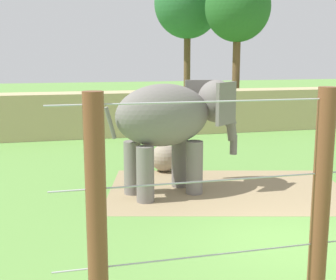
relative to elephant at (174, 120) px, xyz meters
name	(u,v)px	position (x,y,z in m)	size (l,w,h in m)	color
ground_plane	(286,240)	(1.41, -3.97, -2.09)	(120.00, 120.00, 0.00)	#609342
dirt_patch	(228,190)	(1.58, -0.20, -2.09)	(6.84, 4.49, 0.01)	#937F5B
embankment_wall	(150,113)	(1.41, 9.91, -1.04)	(36.00, 1.80, 2.12)	tan
elephant	(174,120)	(0.00, 0.00, 0.00)	(4.17, 2.27, 3.16)	slate
enrichment_ball	(164,158)	(0.31, 2.35, -1.63)	(0.93, 0.93, 0.93)	gray
feed_trough	(166,155)	(0.72, 3.86, -1.87)	(1.47, 0.75, 0.44)	slate
tree_far_left	(188,4)	(5.50, 17.30, 5.08)	(4.34, 4.34, 9.50)	brown
tree_left_of_centre	(238,8)	(7.16, 12.85, 4.42)	(3.74, 3.74, 8.54)	brown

